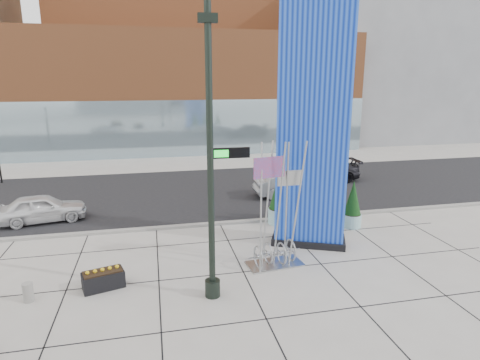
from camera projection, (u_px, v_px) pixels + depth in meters
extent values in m
plane|color=#9E9991|center=(212.00, 263.00, 15.20)|extent=(160.00, 160.00, 0.00)
cube|color=black|center=(188.00, 192.00, 24.67)|extent=(80.00, 12.00, 0.02)
cube|color=gray|center=(199.00, 225.00, 18.97)|extent=(80.00, 0.30, 0.12)
cube|color=#AD5E32|center=(181.00, 92.00, 39.64)|extent=(34.00, 10.00, 11.00)
cube|color=#8CA5B2|center=(186.00, 128.00, 35.83)|extent=(34.00, 0.60, 5.00)
cube|color=slate|center=(383.00, 60.00, 48.73)|extent=(20.00, 18.00, 18.00)
cube|color=#0B2AAB|center=(313.00, 124.00, 15.81)|extent=(3.01, 2.14, 10.06)
cube|color=black|center=(308.00, 240.00, 17.00)|extent=(3.30, 2.44, 0.28)
cylinder|color=black|center=(210.00, 161.00, 11.80)|extent=(0.20, 0.20, 8.81)
cylinder|color=black|center=(213.00, 288.00, 12.81)|extent=(0.48, 0.48, 0.55)
cube|color=black|center=(208.00, 18.00, 10.83)|extent=(0.57, 0.28, 0.24)
cube|color=#A8ABAD|center=(275.00, 264.00, 15.05)|extent=(2.17, 1.26, 0.06)
cylinder|color=#A8ABAD|center=(260.00, 208.00, 14.17)|extent=(0.07, 0.07, 4.69)
cylinder|color=#A8ABAD|center=(267.00, 204.00, 14.56)|extent=(0.07, 0.07, 4.69)
cylinder|color=#A8ABAD|center=(279.00, 206.00, 14.41)|extent=(0.07, 0.07, 4.69)
cylinder|color=#A8ABAD|center=(288.00, 203.00, 14.77)|extent=(0.07, 0.07, 4.69)
cylinder|color=#A8ABAD|center=(298.00, 206.00, 14.42)|extent=(0.07, 0.07, 4.69)
torus|color=#A8ABAD|center=(257.00, 256.00, 14.71)|extent=(0.16, 0.86, 0.85)
torus|color=#A8ABAD|center=(268.00, 253.00, 14.99)|extent=(0.16, 0.86, 0.85)
torus|color=#A8ABAD|center=(282.00, 254.00, 14.91)|extent=(0.16, 0.86, 0.85)
torus|color=#A8ABAD|center=(292.00, 251.00, 15.18)|extent=(0.16, 0.86, 0.85)
cube|color=red|center=(269.00, 167.00, 14.08)|extent=(1.21, 0.29, 0.75)
cube|color=#A8ABAD|center=(291.00, 178.00, 14.46)|extent=(0.94, 0.06, 0.56)
cylinder|color=gray|center=(28.00, 292.00, 12.49)|extent=(0.32, 0.32, 0.62)
cylinder|color=black|center=(211.00, 192.00, 17.78)|extent=(0.09, 0.09, 3.81)
cube|color=black|center=(229.00, 153.00, 17.53)|extent=(1.82, 0.21, 0.45)
cube|color=#19D833|center=(221.00, 154.00, 17.36)|extent=(0.64, 0.03, 0.32)
cylinder|color=#9CCED3|center=(351.00, 220.00, 18.85)|extent=(0.89, 0.89, 0.62)
cylinder|color=black|center=(352.00, 214.00, 18.77)|extent=(0.82, 0.82, 0.05)
cone|color=black|center=(353.00, 198.00, 18.58)|extent=(0.80, 0.80, 1.60)
cylinder|color=#9CCED3|center=(306.00, 213.00, 19.60)|extent=(1.10, 1.10, 0.77)
cylinder|color=black|center=(306.00, 206.00, 19.51)|extent=(1.01, 1.01, 0.07)
cone|color=black|center=(307.00, 186.00, 19.26)|extent=(0.99, 0.99, 1.97)
cylinder|color=#9CCED3|center=(279.00, 216.00, 19.31)|extent=(1.04, 1.04, 0.73)
cylinder|color=black|center=(279.00, 209.00, 19.22)|extent=(0.96, 0.96, 0.06)
cone|color=black|center=(279.00, 190.00, 18.99)|extent=(0.94, 0.94, 1.88)
cube|color=black|center=(103.00, 280.00, 13.30)|extent=(1.45, 1.00, 0.57)
cube|color=black|center=(103.00, 272.00, 13.23)|extent=(1.33, 0.89, 0.06)
imported|color=white|center=(42.00, 208.00, 19.41)|extent=(4.21, 2.30, 1.36)
imported|color=#9EA0A5|center=(291.00, 184.00, 23.71)|extent=(4.43, 1.60, 1.45)
imported|color=black|center=(322.00, 171.00, 27.16)|extent=(5.11, 2.17, 1.47)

